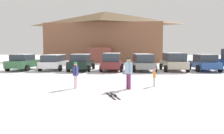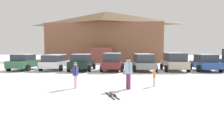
# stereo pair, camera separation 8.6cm
# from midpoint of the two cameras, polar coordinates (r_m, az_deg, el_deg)

# --- Properties ---
(ground) EXTENTS (160.00, 160.00, 0.00)m
(ground) POSITION_cam_midpoint_polar(r_m,az_deg,el_deg) (7.41, -10.39, -11.70)
(ground) COLOR white
(ski_lodge) EXTENTS (20.56, 11.23, 8.89)m
(ski_lodge) POSITION_cam_midpoint_polar(r_m,az_deg,el_deg) (39.83, -1.55, 8.05)
(ski_lodge) COLOR brown
(ski_lodge) RESTS_ON ground
(parked_green_coupe) EXTENTS (2.24, 4.16, 1.63)m
(parked_green_coupe) POSITION_cam_midpoint_polar(r_m,az_deg,el_deg) (23.68, -21.84, 1.23)
(parked_green_coupe) COLOR #346741
(parked_green_coupe) RESTS_ON ground
(parked_white_suv) EXTENTS (2.23, 4.37, 1.58)m
(parked_white_suv) POSITION_cam_midpoint_polar(r_m,az_deg,el_deg) (22.79, -14.56, 1.38)
(parked_white_suv) COLOR white
(parked_white_suv) RESTS_ON ground
(parked_black_sedan) EXTENTS (2.23, 4.70, 1.65)m
(parked_black_sedan) POSITION_cam_midpoint_polar(r_m,az_deg,el_deg) (21.79, -7.73, 1.27)
(parked_black_sedan) COLOR black
(parked_black_sedan) RESTS_ON ground
(parked_maroon_van) EXTENTS (2.15, 4.51, 1.75)m
(parked_maroon_van) POSITION_cam_midpoint_polar(r_m,az_deg,el_deg) (21.35, 0.34, 1.53)
(parked_maroon_van) COLOR maroon
(parked_maroon_van) RESTS_ON ground
(parked_grey_wagon) EXTENTS (2.44, 4.70, 1.67)m
(parked_grey_wagon) POSITION_cam_midpoint_polar(r_m,az_deg,el_deg) (21.40, 8.25, 1.39)
(parked_grey_wagon) COLOR gray
(parked_grey_wagon) RESTS_ON ground
(parked_beige_suv) EXTENTS (2.28, 4.32, 1.77)m
(parked_beige_suv) POSITION_cam_midpoint_polar(r_m,az_deg,el_deg) (22.03, 16.09, 1.47)
(parked_beige_suv) COLOR #B3A892
(parked_beige_suv) RESTS_ON ground
(parked_blue_hatchback) EXTENTS (2.29, 4.16, 1.63)m
(parked_blue_hatchback) POSITION_cam_midpoint_polar(r_m,az_deg,el_deg) (22.88, 23.25, 1.08)
(parked_blue_hatchback) COLOR #274C94
(parked_blue_hatchback) RESTS_ON ground
(skier_child_in_orange_jacket) EXTENTS (0.18, 0.36, 0.99)m
(skier_child_in_orange_jacket) POSITION_cam_midpoint_polar(r_m,az_deg,el_deg) (12.48, 11.19, -2.46)
(skier_child_in_orange_jacket) COLOR #A5B7CC
(skier_child_in_orange_jacket) RESTS_ON ground
(skier_adult_in_blue_parka) EXTENTS (0.40, 0.56, 1.67)m
(skier_adult_in_blue_parka) POSITION_cam_midpoint_polar(r_m,az_deg,el_deg) (11.41, 4.52, -1.10)
(skier_adult_in_blue_parka) COLOR #752F5F
(skier_adult_in_blue_parka) RESTS_ON ground
(skier_teen_in_navy_coat) EXTENTS (0.23, 0.52, 1.41)m
(skier_teen_in_navy_coat) POSITION_cam_midpoint_polar(r_m,az_deg,el_deg) (11.77, -9.30, -1.70)
(skier_teen_in_navy_coat) COLOR beige
(skier_teen_in_navy_coat) RESTS_ON ground
(pair_of_skis) EXTENTS (0.78, 1.53, 0.08)m
(pair_of_skis) POSITION_cam_midpoint_polar(r_m,az_deg,el_deg) (9.75, 0.33, -7.54)
(pair_of_skis) COLOR #2C2331
(pair_of_skis) RESTS_ON ground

